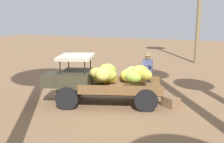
# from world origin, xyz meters

# --- Properties ---
(ground_plane) EXTENTS (60.00, 60.00, 0.00)m
(ground_plane) POSITION_xyz_m (0.00, 0.00, 0.00)
(ground_plane) COLOR #846243
(truck) EXTENTS (4.66, 2.85, 1.85)m
(truck) POSITION_xyz_m (0.12, 0.27, 0.93)
(truck) COLOR #373424
(truck) RESTS_ON ground
(farmer) EXTENTS (0.53, 0.47, 1.75)m
(farmer) POSITION_xyz_m (-1.09, -1.79, 1.00)
(farmer) COLOR #363E3F
(farmer) RESTS_ON ground
(wooden_crate) EXTENTS (0.71, 0.67, 0.37)m
(wooden_crate) POSITION_xyz_m (-2.41, -0.32, 0.18)
(wooden_crate) COLOR brown
(wooden_crate) RESTS_ON ground
(loose_banana_bunch) EXTENTS (0.59, 0.73, 0.35)m
(loose_banana_bunch) POSITION_xyz_m (0.73, -1.92, 0.17)
(loose_banana_bunch) COLOR gold
(loose_banana_bunch) RESTS_ON ground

